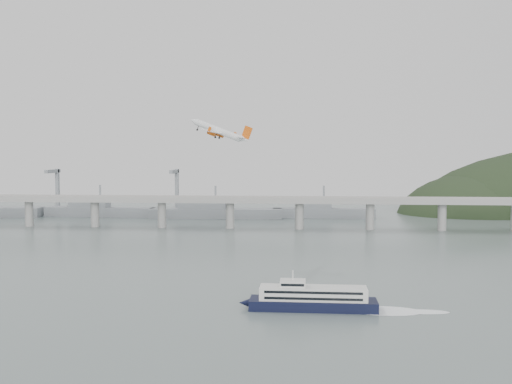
{
  "coord_description": "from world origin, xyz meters",
  "views": [
    {
      "loc": [
        21.76,
        -226.92,
        54.73
      ],
      "look_at": [
        0.0,
        55.0,
        36.0
      ],
      "focal_mm": 42.0,
      "sensor_mm": 36.0,
      "label": 1
    }
  ],
  "objects": [
    {
      "name": "distant_fleet",
      "position": [
        -155.36,
        265.08,
        6.22
      ],
      "size": [
        453.0,
        60.9,
        40.0
      ],
      "color": "slate",
      "rests_on": "ground"
    },
    {
      "name": "ground",
      "position": [
        0.0,
        0.0,
        0.0
      ],
      "size": [
        900.0,
        900.0,
        0.0
      ],
      "primitive_type": "plane",
      "color": "slate",
      "rests_on": "ground"
    },
    {
      "name": "bridge",
      "position": [
        -1.15,
        200.0,
        17.65
      ],
      "size": [
        800.0,
        22.0,
        23.9
      ],
      "color": "gray",
      "rests_on": "ground"
    },
    {
      "name": "airliner",
      "position": [
        -19.45,
        69.94,
        65.33
      ],
      "size": [
        33.66,
        31.34,
        14.26
      ],
      "rotation": [
        0.05,
        -0.35,
        2.84
      ],
      "color": "white",
      "rests_on": "ground"
    },
    {
      "name": "ferry",
      "position": [
        25.8,
        -20.31,
        3.74
      ],
      "size": [
        72.98,
        13.06,
        13.78
      ],
      "rotation": [
        0.0,
        0.0,
        -0.01
      ],
      "color": "black",
      "rests_on": "ground"
    }
  ]
}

